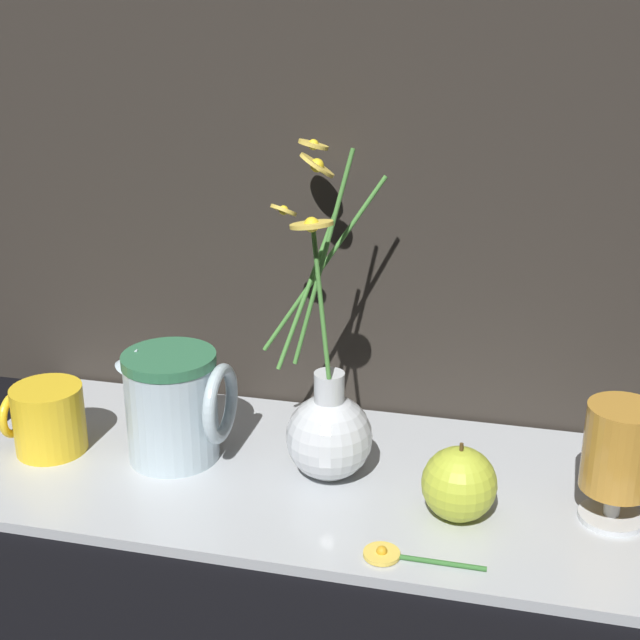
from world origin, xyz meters
name	(u,v)px	position (x,y,z in m)	size (l,w,h in m)	color
ground_plane	(316,483)	(0.00, 0.00, 0.00)	(6.00, 6.00, 0.00)	black
shelf	(316,478)	(0.00, 0.00, 0.01)	(0.82, 0.34, 0.01)	#B2B7BC
vase_with_flowers	(329,422)	(0.01, 0.01, 0.08)	(0.14, 0.21, 0.36)	silver
yellow_mug	(47,419)	(-0.32, -0.02, 0.05)	(0.09, 0.08, 0.08)	yellow
ceramic_pitcher	(176,400)	(-0.17, 0.00, 0.08)	(0.13, 0.11, 0.14)	silver
tea_glass	(619,452)	(0.32, -0.02, 0.09)	(0.07, 0.07, 0.13)	silver
orange_fruit	(459,484)	(0.16, -0.05, 0.05)	(0.08, 0.08, 0.09)	#B7C638
loose_daisy	(396,556)	(0.11, -0.14, 0.02)	(0.12, 0.04, 0.01)	#336B2D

